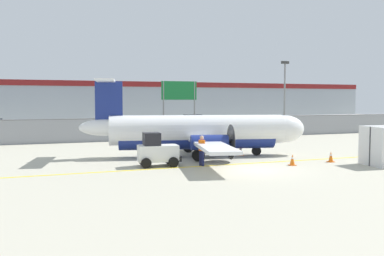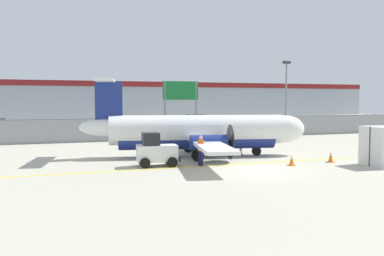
{
  "view_description": "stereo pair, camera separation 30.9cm",
  "coord_description": "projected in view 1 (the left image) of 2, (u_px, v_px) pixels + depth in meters",
  "views": [
    {
      "loc": [
        -11.15,
        -19.84,
        3.68
      ],
      "look_at": [
        -1.07,
        6.9,
        1.8
      ],
      "focal_mm": 40.0,
      "sensor_mm": 36.0,
      "label": 1
    },
    {
      "loc": [
        -10.86,
        -19.95,
        3.68
      ],
      "look_at": [
        -1.07,
        6.9,
        1.8
      ],
      "focal_mm": 40.0,
      "sensor_mm": 36.0,
      "label": 2
    }
  ],
  "objects": [
    {
      "name": "perimeter_fence",
      "position": [
        160.0,
        128.0,
        39.42
      ],
      "size": [
        98.0,
        0.1,
        2.1
      ],
      "color": "gray",
      "rests_on": "ground"
    },
    {
      "name": "traffic_cone_far_right",
      "position": [
        292.0,
        160.0,
        24.02
      ],
      "size": [
        0.36,
        0.36,
        0.64
      ],
      "color": "orange",
      "rests_on": "ground"
    },
    {
      "name": "parked_car_5",
      "position": [
        254.0,
        123.0,
        52.46
      ],
      "size": [
        4.28,
        2.16,
        1.58
      ],
      "rotation": [
        0.0,
        0.0,
        3.09
      ],
      "color": "silver",
      "rests_on": "parking_lot_strip"
    },
    {
      "name": "highway_sign",
      "position": [
        179.0,
        95.0,
        41.64
      ],
      "size": [
        3.6,
        0.14,
        5.5
      ],
      "color": "slate",
      "rests_on": "ground"
    },
    {
      "name": "parked_car_3",
      "position": [
        151.0,
        122.0,
        52.99
      ],
      "size": [
        4.32,
        2.26,
        1.58
      ],
      "rotation": [
        0.0,
        0.0,
        0.08
      ],
      "color": "#19662D",
      "rests_on": "parking_lot_strip"
    },
    {
      "name": "commuter_airplane",
      "position": [
        201.0,
        132.0,
        27.76
      ],
      "size": [
        14.69,
        15.97,
        4.92
      ],
      "rotation": [
        0.0,
        0.0,
        -0.22
      ],
      "color": "white",
      "rests_on": "ground"
    },
    {
      "name": "traffic_cone_far_left",
      "position": [
        331.0,
        157.0,
        25.32
      ],
      "size": [
        0.36,
        0.36,
        0.64
      ],
      "color": "orange",
      "rests_on": "ground"
    },
    {
      "name": "parked_car_4",
      "position": [
        192.0,
        120.0,
        58.31
      ],
      "size": [
        4.24,
        2.08,
        1.58
      ],
      "rotation": [
        0.0,
        0.0,
        3.16
      ],
      "color": "silver",
      "rests_on": "parking_lot_strip"
    },
    {
      "name": "ground_crew_worker",
      "position": [
        202.0,
        149.0,
        23.81
      ],
      "size": [
        0.42,
        0.55,
        1.7
      ],
      "rotation": [
        0.0,
        0.0,
        0.29
      ],
      "color": "#191E4C",
      "rests_on": "ground"
    },
    {
      "name": "parking_lot_strip",
      "position": [
        133.0,
        131.0,
        50.23
      ],
      "size": [
        98.0,
        17.0,
        0.12
      ],
      "color": "#38383A",
      "rests_on": "ground"
    },
    {
      "name": "parked_car_1",
      "position": [
        64.0,
        127.0,
        43.49
      ],
      "size": [
        4.35,
        2.34,
        1.58
      ],
      "rotation": [
        0.0,
        0.0,
        -0.1
      ],
      "color": "navy",
      "rests_on": "parking_lot_strip"
    },
    {
      "name": "apron_light_pole",
      "position": [
        285.0,
        93.0,
        39.77
      ],
      "size": [
        0.7,
        0.3,
        7.27
      ],
      "color": "slate",
      "rests_on": "ground"
    },
    {
      "name": "traffic_cone_near_right",
      "position": [
        241.0,
        151.0,
        28.39
      ],
      "size": [
        0.36,
        0.36,
        0.64
      ],
      "color": "orange",
      "rests_on": "ground"
    },
    {
      "name": "ground_plane",
      "position": [
        239.0,
        164.0,
        24.56
      ],
      "size": [
        140.0,
        140.0,
        0.01
      ],
      "color": "#B2AD99"
    },
    {
      "name": "parked_car_2",
      "position": [
        126.0,
        126.0,
        45.78
      ],
      "size": [
        4.34,
        2.32,
        1.58
      ],
      "rotation": [
        0.0,
        0.0,
        -0.1
      ],
      "color": "silver",
      "rests_on": "parking_lot_strip"
    },
    {
      "name": "baggage_tug",
      "position": [
        157.0,
        151.0,
        23.67
      ],
      "size": [
        2.43,
        1.59,
        1.88
      ],
      "rotation": [
        0.0,
        0.0,
        -0.11
      ],
      "color": "silver",
      "rests_on": "ground"
    },
    {
      "name": "background_building",
      "position": [
        106.0,
        103.0,
        67.28
      ],
      "size": [
        91.0,
        8.1,
        6.5
      ],
      "color": "#A8B2BC",
      "rests_on": "ground"
    },
    {
      "name": "traffic_cone_near_left",
      "position": [
        227.0,
        148.0,
        30.26
      ],
      "size": [
        0.36,
        0.36,
        0.64
      ],
      "color": "orange",
      "rests_on": "ground"
    }
  ]
}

